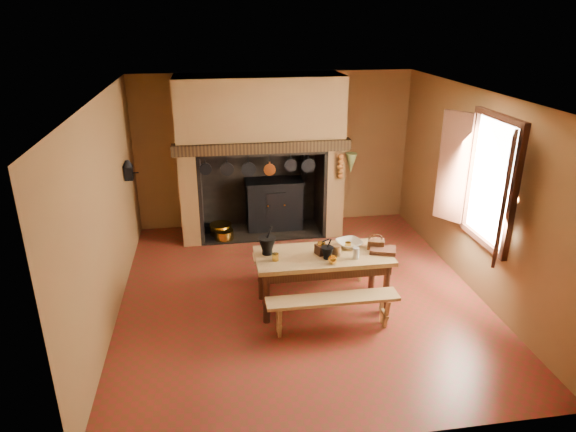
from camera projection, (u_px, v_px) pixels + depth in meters
The scene contains 28 objects.
floor at pixel (300, 294), 7.35m from camera, with size 5.50×5.50×0.00m, color maroon.
ceiling at pixel (302, 96), 6.31m from camera, with size 5.50×5.50×0.00m, color silver.
back_wall at pixel (274, 151), 9.36m from camera, with size 5.00×0.02×2.80m, color brown.
wall_left at pixel (106, 213), 6.48m from camera, with size 0.02×5.50×2.80m, color brown.
wall_right at pixel (476, 193), 7.19m from camera, with size 0.02×5.50×2.80m, color brown.
wall_front at pixel (358, 314), 4.31m from camera, with size 5.00×0.02×2.80m, color brown.
chimney_breast at pixel (260, 134), 8.76m from camera, with size 2.95×0.96×2.80m.
iron_range at pixel (275, 203), 9.41m from camera, with size 1.12×0.55×1.60m.
hearth_pans at pixel (221, 231), 9.20m from camera, with size 0.51×0.62×0.20m.
hanging_pans at pixel (261, 168), 8.46m from camera, with size 1.92×0.29×0.27m.
onion_string at pixel (340, 167), 8.64m from camera, with size 0.12×0.10×0.46m, color #9D461D, non-canonical shape.
herb_bunch at pixel (351, 163), 8.65m from camera, with size 0.20×0.20×0.35m, color #575F2D.
window at pixel (483, 182), 6.69m from camera, with size 0.39×1.75×1.76m.
wall_coffee_mill at pixel (128, 169), 7.87m from camera, with size 0.23×0.16×0.31m.
work_table at pixel (323, 262), 6.83m from camera, with size 1.80×0.80×0.78m.
bench_front at pixel (333, 306), 6.40m from camera, with size 1.67×0.29×0.47m.
bench_back at pixel (313, 261), 7.51m from camera, with size 1.75×0.31×0.49m.
mortar_large at pixel (267, 245), 6.74m from camera, with size 0.23×0.23×0.40m.
mortar_small at pixel (327, 252), 6.63m from camera, with size 0.16×0.16×0.28m.
coffee_grinder at pixel (321, 249), 6.76m from camera, with size 0.20×0.18×0.21m.
brass_mug_a at pixel (275, 257), 6.60m from camera, with size 0.09×0.09×0.10m, color gold.
brass_mug_b at pixel (348, 246), 6.92m from camera, with size 0.08×0.08×0.09m, color gold.
mixing_bowl at pixel (349, 244), 6.99m from camera, with size 0.34×0.34×0.08m, color beige.
stoneware_crock at pixel (336, 250), 6.72m from camera, with size 0.12×0.12×0.15m, color brown.
glass_jar at pixel (356, 253), 6.64m from camera, with size 0.09×0.09×0.15m, color beige.
wicker_basket at pixel (376, 243), 6.93m from camera, with size 0.26×0.22×0.21m.
wooden_tray at pixel (383, 250), 6.83m from camera, with size 0.34×0.24×0.06m, color #3D1F13.
brass_cup at pixel (333, 260), 6.52m from camera, with size 0.12×0.12×0.09m, color gold.
Camera 1 is at (-1.15, -6.31, 3.77)m, focal length 32.00 mm.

